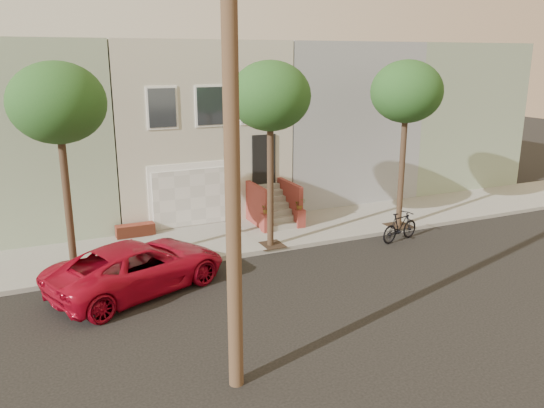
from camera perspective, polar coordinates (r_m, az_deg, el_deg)
name	(u,v)px	position (r m, az deg, el deg)	size (l,w,h in m)	color
ground	(295,297)	(15.51, 2.47, -9.76)	(90.00, 90.00, 0.00)	black
sidewalk	(229,239)	(20.04, -4.50, -3.66)	(40.00, 3.70, 0.15)	gray
house_row	(182,124)	(24.71, -9.41, 8.29)	(33.10, 11.70, 7.00)	#BAB39E
tree_left	(58,104)	(16.47, -21.56, 9.69)	(2.70, 2.57, 6.30)	#2D2116
tree_mid	(270,97)	(18.05, -0.18, 11.13)	(2.70, 2.57, 6.30)	#2D2116
tree_right	(407,93)	(20.92, 13.94, 11.26)	(2.70, 2.57, 6.30)	#2D2116
pickup_truck	(139,267)	(16.15, -13.82, -6.38)	(2.40, 5.20, 1.45)	#A50920
motorcycle	(400,227)	(20.37, 13.28, -2.32)	(0.52, 1.83, 1.10)	black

